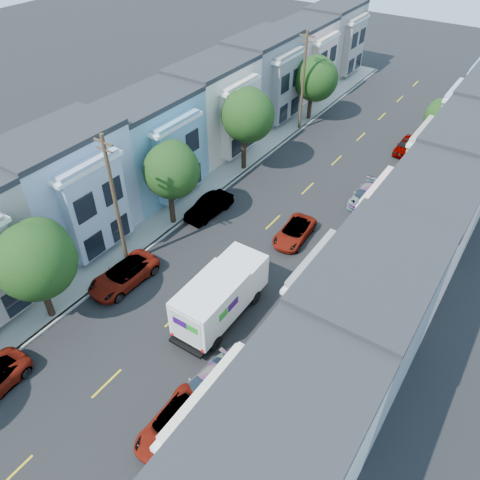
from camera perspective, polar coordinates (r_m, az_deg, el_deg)
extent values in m
plane|color=black|center=(30.60, -7.76, -9.17)|extent=(160.00, 160.00, 0.00)
cube|color=black|center=(39.88, 6.25, 4.31)|extent=(12.00, 70.00, 0.02)
cube|color=gray|center=(42.44, -0.93, 7.03)|extent=(0.30, 70.00, 0.15)
cube|color=gray|center=(38.04, 14.21, 1.36)|extent=(0.30, 70.00, 0.15)
cube|color=gray|center=(43.09, -2.36, 7.55)|extent=(2.60, 70.00, 0.15)
cube|color=gray|center=(37.77, 16.00, 0.67)|extent=(2.60, 70.00, 0.15)
cube|color=gold|center=(39.89, 6.24, 4.30)|extent=(0.12, 70.00, 0.01)
cube|color=#FFD1C4|center=(45.18, -6.31, 8.85)|extent=(5.00, 70.00, 8.50)
cube|color=#FFD1C4|center=(37.27, 21.34, -1.49)|extent=(5.00, 70.00, 8.50)
cylinder|color=black|center=(31.53, -22.56, -6.53)|extent=(0.44, 0.44, 3.26)
sphere|color=#2A5D1D|center=(29.23, -23.77, -2.28)|extent=(4.70, 4.70, 4.70)
cylinder|color=black|center=(36.98, -8.34, 4.25)|extent=(0.44, 0.44, 3.48)
sphere|color=#2A5D1D|center=(35.07, -8.45, 8.40)|extent=(4.22, 4.22, 4.22)
cylinder|color=black|center=(43.69, 0.47, 10.82)|extent=(0.44, 0.44, 3.79)
sphere|color=#2A5D1D|center=(41.96, 0.85, 14.96)|extent=(4.70, 4.70, 4.70)
cylinder|color=black|center=(54.16, 8.48, 15.82)|extent=(0.44, 0.44, 3.02)
sphere|color=#2A5D1D|center=(52.89, 9.13, 18.86)|extent=(4.70, 4.70, 4.70)
cylinder|color=black|center=(50.85, 22.16, 11.42)|extent=(0.44, 0.44, 2.56)
sphere|color=#2A5D1D|center=(49.85, 23.15, 13.68)|extent=(3.10, 3.10, 3.10)
cylinder|color=#42301E|center=(31.92, -14.88, 4.09)|extent=(0.26, 0.26, 10.00)
cube|color=#42301E|center=(29.62, -16.36, 11.37)|extent=(1.60, 0.12, 0.12)
cylinder|color=#42301E|center=(50.44, 7.68, 18.39)|extent=(0.26, 0.26, 10.00)
cube|color=#42301E|center=(49.01, 8.17, 23.41)|extent=(1.60, 0.12, 0.12)
cube|color=silver|center=(28.33, -3.61, -7.68)|extent=(2.64, 4.73, 2.59)
cube|color=silver|center=(30.37, 0.33, -3.87)|extent=(2.64, 2.20, 2.38)
cube|color=black|center=(29.90, -2.35, -8.41)|extent=(2.43, 6.80, 0.26)
cube|color=#2D0A51|center=(27.09, -7.35, -9.89)|extent=(0.99, 0.04, 0.48)
cube|color=#198C1E|center=(26.69, -5.88, -10.72)|extent=(0.77, 0.04, 0.48)
cylinder|color=black|center=(29.37, -6.92, -10.30)|extent=(0.31, 0.99, 0.99)
cylinder|color=black|center=(28.36, -3.13, -12.42)|extent=(0.31, 0.99, 0.99)
cylinder|color=black|center=(31.68, -1.81, -5.30)|extent=(0.31, 0.99, 0.99)
cylinder|color=black|center=(30.75, 1.83, -7.04)|extent=(0.31, 0.99, 0.99)
imported|color=black|center=(35.87, 6.63, 0.95)|extent=(2.38, 4.63, 1.25)
imported|color=#A2A6AD|center=(32.89, -14.01, -4.19)|extent=(2.61, 5.24, 1.43)
imported|color=#4C0D0F|center=(38.18, -3.79, 4.06)|extent=(1.92, 4.60, 1.50)
imported|color=#4C4E51|center=(25.55, -8.19, -21.32)|extent=(2.20, 4.55, 1.25)
imported|color=silver|center=(26.59, -4.13, -17.13)|extent=(2.12, 4.25, 1.23)
imported|color=black|center=(41.10, 14.99, 5.31)|extent=(1.89, 4.29, 1.27)
imported|color=black|center=(49.91, 19.60, 10.77)|extent=(1.64, 4.26, 1.38)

